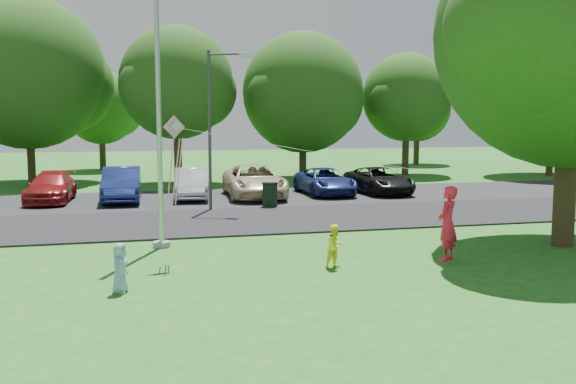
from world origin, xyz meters
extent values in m
plane|color=#1D5D18|center=(0.00, 0.00, 0.00)|extent=(120.00, 120.00, 0.00)
cube|color=black|center=(0.00, 9.00, 0.03)|extent=(60.00, 6.00, 0.06)
cube|color=black|center=(0.00, 15.50, 0.03)|extent=(42.00, 7.00, 0.06)
cylinder|color=#B7BABF|center=(-3.50, 5.00, 5.00)|extent=(0.14, 0.14, 10.00)
cylinder|color=gray|center=(-3.50, 5.00, 0.08)|extent=(0.50, 0.50, 0.16)
cylinder|color=#3F3F44|center=(-1.20, 11.87, 3.14)|extent=(0.13, 0.13, 6.28)
cylinder|color=#3F3F44|center=(-0.53, 11.57, 6.12)|extent=(1.37, 0.68, 0.09)
cube|color=silver|center=(0.13, 11.27, 6.05)|extent=(0.52, 0.40, 0.15)
cylinder|color=black|center=(1.28, 12.15, 0.50)|extent=(0.62, 0.62, 0.99)
cylinder|color=black|center=(1.28, 12.15, 1.02)|extent=(0.66, 0.66, 0.06)
cylinder|color=#332316|center=(7.76, 2.37, 1.69)|extent=(0.62, 0.62, 3.38)
sphere|color=#193F11|center=(7.76, 2.37, 6.05)|extent=(7.63, 7.63, 7.63)
sphere|color=#193F11|center=(6.23, 1.41, 5.67)|extent=(4.58, 4.58, 4.58)
sphere|color=#193F11|center=(5.46, 1.37, 5.98)|extent=(3.97, 3.97, 3.97)
cylinder|color=#332316|center=(-9.60, 25.24, 1.60)|extent=(0.44, 0.44, 3.19)
sphere|color=#193F11|center=(-9.60, 25.24, 6.17)|extent=(8.50, 8.50, 8.50)
sphere|color=#193F11|center=(-7.68, 26.09, 5.53)|extent=(5.53, 5.53, 5.53)
cylinder|color=#332316|center=(-1.58, 22.90, 1.71)|extent=(0.44, 0.44, 3.43)
sphere|color=#193F11|center=(-1.58, 22.90, 5.62)|extent=(6.27, 6.27, 6.27)
sphere|color=#193F11|center=(-0.17, 23.53, 5.15)|extent=(4.07, 4.07, 4.07)
sphere|color=#193F11|center=(-2.84, 22.12, 5.31)|extent=(3.76, 3.76, 3.76)
cylinder|color=#332316|center=(6.03, 24.17, 1.33)|extent=(0.44, 0.44, 2.66)
sphere|color=#193F11|center=(6.03, 24.17, 5.20)|extent=(7.27, 7.27, 7.27)
sphere|color=#193F11|center=(7.66, 24.89, 4.66)|extent=(4.72, 4.72, 4.72)
sphere|color=#193F11|center=(4.57, 23.26, 4.84)|extent=(4.36, 4.36, 4.36)
cylinder|color=#332316|center=(13.12, 24.89, 1.51)|extent=(0.44, 0.44, 3.02)
sphere|color=#193F11|center=(13.12, 24.89, 5.00)|extent=(5.67, 5.67, 5.67)
sphere|color=#193F11|center=(14.39, 25.46, 4.58)|extent=(3.68, 3.68, 3.68)
sphere|color=#193F11|center=(11.98, 24.18, 4.72)|extent=(3.40, 3.40, 3.40)
cylinder|color=#332316|center=(21.92, 22.25, 1.71)|extent=(0.44, 0.44, 3.42)
sphere|color=#193F11|center=(21.92, 22.25, 6.49)|extent=(8.77, 8.77, 8.77)
sphere|color=#193F11|center=(23.89, 23.13, 5.84)|extent=(5.70, 5.70, 5.70)
sphere|color=#193F11|center=(20.17, 21.15, 6.06)|extent=(5.26, 5.26, 5.26)
cylinder|color=#332316|center=(-6.00, 34.00, 1.30)|extent=(0.44, 0.44, 2.60)
sphere|color=#193F11|center=(-6.00, 34.00, 4.42)|extent=(5.20, 5.20, 5.20)
sphere|color=#193F11|center=(-4.83, 34.52, 4.03)|extent=(3.38, 3.38, 3.38)
sphere|color=#193F11|center=(-7.04, 33.35, 4.16)|extent=(3.12, 3.12, 3.12)
cylinder|color=#332316|center=(18.00, 33.50, 1.30)|extent=(0.44, 0.44, 2.60)
sphere|color=#193F11|center=(18.00, 33.50, 4.42)|extent=(5.20, 5.20, 5.20)
sphere|color=#193F11|center=(19.17, 34.02, 4.03)|extent=(3.38, 3.38, 3.38)
sphere|color=#193F11|center=(16.96, 32.85, 4.16)|extent=(3.12, 3.12, 3.12)
imported|color=maroon|center=(-7.59, 15.77, 0.69)|extent=(2.04, 4.43, 1.26)
imported|color=navy|center=(-4.63, 15.30, 0.80)|extent=(1.74, 4.57, 1.49)
imported|color=#B2B7BF|center=(-1.59, 15.49, 0.74)|extent=(1.84, 4.26, 1.36)
imported|color=#C6B793|center=(1.24, 15.28, 0.80)|extent=(2.71, 5.46, 1.49)
imported|color=navy|center=(4.72, 15.54, 0.69)|extent=(2.14, 4.53, 1.25)
imported|color=black|center=(7.36, 15.31, 0.69)|extent=(2.47, 4.68, 1.26)
imported|color=#F8213F|center=(3.55, 1.41, 0.97)|extent=(0.84, 0.82, 1.94)
imported|color=#FFFD28|center=(0.50, 1.34, 0.54)|extent=(0.63, 0.56, 1.09)
imported|color=#85A5CC|center=(-4.62, 0.32, 0.53)|extent=(0.50, 0.61, 1.07)
cube|color=pink|center=(-3.23, 2.94, 3.44)|extent=(0.55, 0.20, 0.56)
cube|color=#8CC6E5|center=(-3.18, 2.91, 3.46)|extent=(0.27, 0.11, 0.27)
cylinder|color=white|center=(0.16, 2.17, 2.82)|extent=(6.79, 1.54, 1.25)
cylinder|color=pink|center=(-3.33, 2.94, 2.44)|extent=(0.19, 0.24, 1.50)
cylinder|color=pink|center=(-3.13, 2.99, 2.32)|extent=(0.21, 0.39, 1.71)
cylinder|color=pink|center=(-3.23, 2.86, 2.20)|extent=(0.23, 0.58, 1.91)
camera|label=1|loc=(-4.44, -13.36, 3.67)|focal=40.00mm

